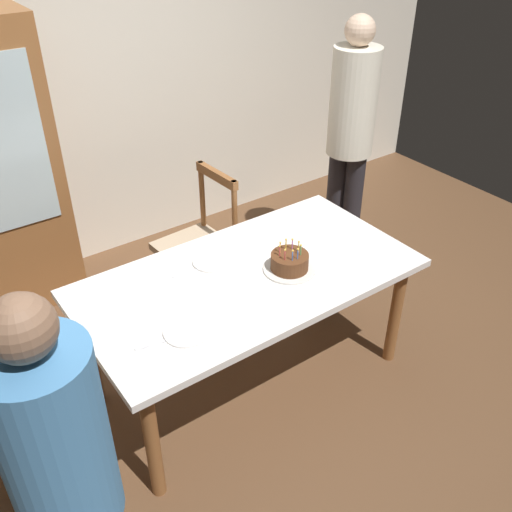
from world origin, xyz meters
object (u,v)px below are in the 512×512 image
Objects in this scene: dining_table at (248,287)px; plate_near_celebrant at (187,332)px; chair_spindle_back at (199,246)px; person_guest at (351,131)px; plate_far_side at (213,261)px; birthday_cake at (290,263)px; chair_upholstered at (0,394)px; person_celebrant at (67,482)px.

plate_near_celebrant is at bearing -156.76° from dining_table.
chair_spindle_back is at bearing 79.20° from dining_table.
chair_spindle_back is 1.32m from person_guest.
dining_table is 0.25m from plate_far_side.
plate_far_side is at bearing 133.87° from birthday_cake.
chair_upholstered reaches higher than plate_far_side.
person_celebrant is 0.93× the size of person_guest.
plate_near_celebrant is (-0.70, -0.12, -0.04)m from birthday_cake.
person_guest is at bearing 26.52° from dining_table.
person_guest reaches higher than chair_upholstered.
birthday_cake is 1.38m from person_guest.
birthday_cake is 0.17× the size of person_celebrant.
plate_far_side is at bearing 112.95° from dining_table.
birthday_cake is at bearing -86.67° from chair_spindle_back.
dining_table is 8.16× the size of plate_near_celebrant.
dining_table is 1.00× the size of person_guest.
birthday_cake is at bearing 26.20° from person_celebrant.
chair_upholstered is at bearing 173.67° from dining_table.
chair_spindle_back is (-0.05, 0.89, -0.33)m from birthday_cake.
dining_table is 1.89× the size of chair_spindle_back.
dining_table is 1.08× the size of person_celebrant.
chair_upholstered is at bearing -155.66° from chair_spindle_back.
birthday_cake is 0.16× the size of person_guest.
plate_near_celebrant is at bearing -24.10° from chair_upholstered.
chair_spindle_back is at bearing 48.82° from person_celebrant.
chair_spindle_back is 1.58m from chair_upholstered.
person_guest reaches higher than chair_spindle_back.
chair_upholstered is at bearing 171.03° from birthday_cake.
chair_upholstered is (-1.44, -0.65, 0.07)m from chair_spindle_back.
chair_upholstered is (-1.20, -0.07, -0.22)m from plate_far_side.
person_guest is at bearing 17.67° from plate_far_side.
person_celebrant reaches higher than plate_far_side.
chair_upholstered is 2.72m from person_guest.
plate_near_celebrant is at bearing -122.69° from chair_spindle_back.
dining_table is at bearing 32.87° from person_celebrant.
chair_upholstered reaches higher than plate_near_celebrant.
dining_table is at bearing -6.33° from chair_upholstered.
person_guest is (2.62, 0.52, 0.50)m from chair_upholstered.
chair_upholstered is (-1.49, 0.23, -0.26)m from birthday_cake.
chair_upholstered is at bearing 92.32° from person_celebrant.
plate_near_celebrant reaches higher than dining_table.
person_celebrant is at bearing -87.68° from chair_upholstered.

